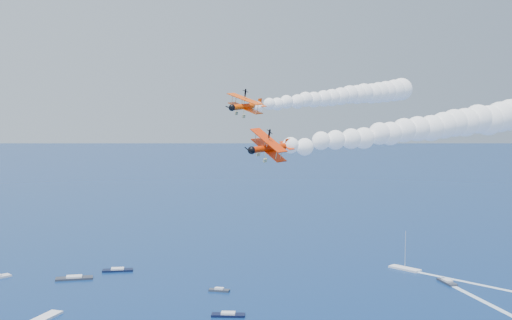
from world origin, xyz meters
name	(u,v)px	position (x,y,z in m)	size (l,w,h in m)	color
biplane_lead	(246,106)	(8.65, 40.01, 61.98)	(8.04, 9.02, 5.43)	#FF4905
biplane_trail	(270,148)	(-4.99, 0.72, 56.84)	(6.46, 7.25, 4.37)	red
smoke_trail_lead	(336,97)	(32.82, 46.81, 63.85)	(47.83, 17.25, 9.02)	white
smoke_trail_trail	(411,130)	(19.96, 3.47, 58.71)	(49.22, 10.13, 9.02)	white
spectator_boats	(108,317)	(-3.62, 112.78, 0.35)	(208.89, 161.17, 0.70)	#313541
boat_wakes	(319,318)	(52.22, 87.60, 0.03)	(207.44, 58.41, 0.04)	white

